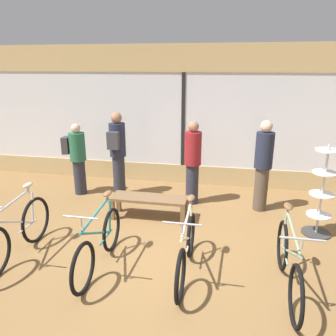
# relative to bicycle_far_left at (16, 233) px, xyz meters

# --- Properties ---
(ground_plane) EXTENTS (24.00, 24.00, 0.00)m
(ground_plane) POSITION_rel_bicycle_far_left_xyz_m (1.92, 0.43, -0.40)
(ground_plane) COLOR olive
(shop_back_wall) EXTENTS (12.00, 0.08, 3.20)m
(shop_back_wall) POSITION_rel_bicycle_far_left_xyz_m (1.92, 3.69, 1.23)
(shop_back_wall) COLOR tan
(shop_back_wall) RESTS_ON ground_plane
(bicycle_far_left) EXTENTS (0.46, 1.76, 1.05)m
(bicycle_far_left) POSITION_rel_bicycle_far_left_xyz_m (0.00, 0.00, 0.00)
(bicycle_far_left) COLOR black
(bicycle_far_left) RESTS_ON ground_plane
(bicycle_left) EXTENTS (0.46, 1.69, 1.02)m
(bicycle_left) POSITION_rel_bicycle_far_left_xyz_m (1.29, -0.01, -0.03)
(bicycle_left) COLOR black
(bicycle_left) RESTS_ON ground_plane
(bicycle_right) EXTENTS (0.46, 1.68, 1.02)m
(bicycle_right) POSITION_rel_bicycle_far_left_xyz_m (2.51, 0.06, -0.03)
(bicycle_right) COLOR black
(bicycle_right) RESTS_ON ground_plane
(bicycle_far_right) EXTENTS (0.46, 1.77, 1.03)m
(bicycle_far_right) POSITION_rel_bicycle_far_left_xyz_m (3.81, -0.04, -0.01)
(bicycle_far_right) COLOR black
(bicycle_far_right) RESTS_ON ground_plane
(accessory_rack) EXTENTS (0.48, 0.48, 1.57)m
(accessory_rack) POSITION_rel_bicycle_far_left_xyz_m (4.54, 1.61, 0.25)
(accessory_rack) COLOR #333333
(accessory_rack) RESTS_ON ground_plane
(display_bench) EXTENTS (1.40, 0.44, 0.43)m
(display_bench) POSITION_rel_bicycle_far_left_xyz_m (1.59, 1.64, -0.05)
(display_bench) COLOR brown
(display_bench) RESTS_ON ground_plane
(customer_near_rack) EXTENTS (0.48, 0.48, 1.71)m
(customer_near_rack) POSITION_rel_bicycle_far_left_xyz_m (2.29, 2.51, 0.50)
(customer_near_rack) COLOR #2D2D38
(customer_near_rack) RESTS_ON ground_plane
(customer_by_window) EXTENTS (0.36, 0.36, 1.78)m
(customer_by_window) POSITION_rel_bicycle_far_left_xyz_m (3.65, 2.43, 0.54)
(customer_by_window) COLOR brown
(customer_by_window) RESTS_ON ground_plane
(customer_mid_floor) EXTENTS (0.34, 0.48, 1.82)m
(customer_mid_floor) POSITION_rel_bicycle_far_left_xyz_m (0.67, 2.64, 0.59)
(customer_mid_floor) COLOR #2D2D38
(customer_mid_floor) RESTS_ON ground_plane
(customer_near_bench) EXTENTS (0.51, 0.37, 1.57)m
(customer_near_bench) POSITION_rel_bicycle_far_left_xyz_m (-0.23, 2.56, 0.44)
(customer_near_bench) COLOR #2D2D38
(customer_near_bench) RESTS_ON ground_plane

